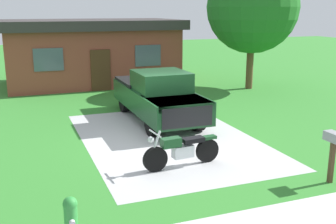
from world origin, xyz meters
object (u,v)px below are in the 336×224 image
motorcycle (182,150)px  fire_hydrant (71,220)px  mailbox (333,144)px  neighbor_house (91,51)px  shade_tree (253,7)px  pickup_truck (157,95)px

motorcycle → fire_hydrant: size_ratio=2.54×
mailbox → neighbor_house: bearing=100.1°
neighbor_house → shade_tree: bearing=-32.1°
fire_hydrant → shade_tree: size_ratio=0.13×
mailbox → shade_tree: (4.59, 11.13, 3.18)m
pickup_truck → shade_tree: size_ratio=0.87×
pickup_truck → fire_hydrant: bearing=-119.7°
motorcycle → mailbox: 3.73m
shade_tree → neighbor_house: 9.06m
motorcycle → fire_hydrant: 4.15m
pickup_truck → mailbox: (2.00, -6.92, 0.03)m
fire_hydrant → shade_tree: 16.23m
fire_hydrant → mailbox: bearing=3.9°
motorcycle → pickup_truck: size_ratio=0.39×
shade_tree → pickup_truck: bearing=-147.4°
fire_hydrant → neighbor_house: (3.36, 16.20, 1.36)m
pickup_truck → shade_tree: bearing=32.6°
motorcycle → mailbox: (2.96, -2.20, 0.51)m
mailbox → neighbor_house: (-2.82, 15.78, 0.81)m
motorcycle → shade_tree: 12.26m
motorcycle → pickup_truck: bearing=78.5°
motorcycle → shade_tree: shade_tree is taller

